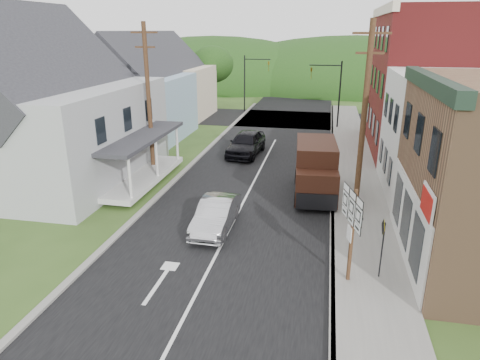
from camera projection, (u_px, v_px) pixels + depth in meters
The scene contains 24 objects.
ground at pixel (224, 239), 18.40m from camera, with size 120.00×120.00×0.00m, color #2D4719.
road at pixel (260, 169), 27.64m from camera, with size 9.00×90.00×0.02m, color black.
cross_road at pixel (286, 119), 43.36m from camera, with size 60.00×9.00×0.02m, color black.
sidewalk_right at pixel (356, 185), 24.66m from camera, with size 2.80×55.00×0.15m, color slate.
curb_right at pixel (332, 183), 24.92m from camera, with size 0.20×55.00×0.15m, color slate.
curb_left at pixel (182, 174), 26.65m from camera, with size 0.30×55.00×0.12m, color slate.
storefront_white at pixel (469, 138), 22.13m from camera, with size 8.00×7.00×6.50m, color silver.
storefront_red at pixel (434, 83), 30.34m from camera, with size 8.00×12.00×10.00m, color maroon.
house_gray at pixel (47, 108), 24.80m from camera, with size 10.20×12.24×8.35m.
house_blue at pixel (141, 93), 34.96m from camera, with size 7.14×8.16×7.28m.
house_cream at pixel (173, 80), 43.38m from camera, with size 7.14×8.16×7.28m.
utility_pole_right at pixel (363, 122), 19.04m from camera, with size 1.60×0.26×9.00m.
utility_pole_left at pixel (149, 99), 25.47m from camera, with size 1.60×0.26×9.00m.
traffic_signal_right at pixel (332, 87), 38.08m from camera, with size 2.87×0.20×6.00m.
traffic_signal_left at pixel (251, 77), 46.17m from camera, with size 2.87×0.20×6.00m.
tree_left_b at pixel (35, 83), 31.07m from camera, with size 4.80×4.80×6.94m.
tree_left_c at pixel (70, 60), 38.50m from camera, with size 5.80×5.80×8.41m.
tree_left_d at pixel (212, 64), 48.06m from camera, with size 4.80×4.80×6.94m.
forested_ridge at pixel (303, 86), 69.26m from camera, with size 90.00×30.00×16.00m, color #153610.
silver_sedan at pixel (216, 215), 19.14m from camera, with size 1.45×4.16×1.37m, color #B4B4BA.
dark_sedan at pixel (246, 143), 30.59m from camera, with size 2.03×5.06×1.72m, color black.
delivery_van at pixel (316, 170), 22.85m from camera, with size 2.45×5.29×2.89m.
route_sign_cluster at pixel (352, 223), 14.46m from camera, with size 0.58×1.90×3.41m.
warning_sign at pixel (382, 240), 14.88m from camera, with size 0.10×0.63×2.26m.
Camera 1 is at (3.95, -16.05, 8.51)m, focal length 32.00 mm.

